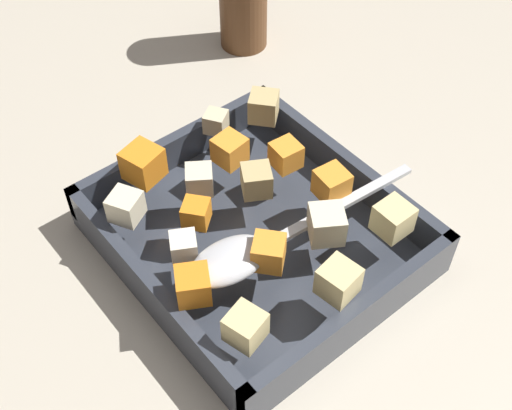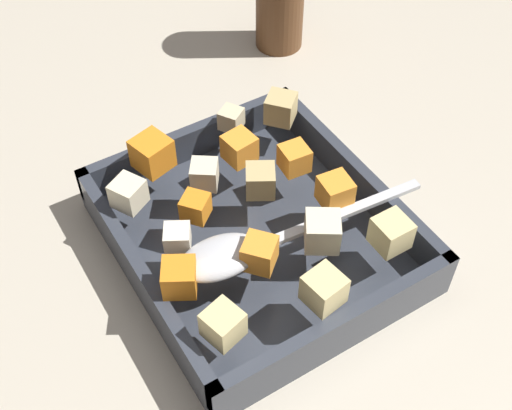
{
  "view_description": "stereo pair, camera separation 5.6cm",
  "coord_description": "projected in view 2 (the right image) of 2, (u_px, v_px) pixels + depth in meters",
  "views": [
    {
      "loc": [
        -0.31,
        0.25,
        0.54
      ],
      "look_at": [
        0.01,
        -0.02,
        0.06
      ],
      "focal_mm": 47.13,
      "sensor_mm": 36.0,
      "label": 1
    },
    {
      "loc": [
        -0.34,
        0.2,
        0.54
      ],
      "look_at": [
        0.01,
        -0.02,
        0.06
      ],
      "focal_mm": 47.13,
      "sensor_mm": 36.0,
      "label": 2
    }
  ],
  "objects": [
    {
      "name": "potato_chunk_back_center",
      "position": [
        128.0,
        194.0,
        0.64
      ],
      "size": [
        0.04,
        0.04,
        0.03
      ],
      "primitive_type": "cube",
      "rotation": [
        0.0,
        0.0,
        2.06
      ],
      "color": "beige",
      "rests_on": "baking_dish"
    },
    {
      "name": "potato_chunk_corner_ne",
      "position": [
        391.0,
        233.0,
        0.6
      ],
      "size": [
        0.03,
        0.03,
        0.03
      ],
      "primitive_type": "cube",
      "rotation": [
        0.0,
        0.0,
        4.71
      ],
      "color": "#E0CC89",
      "rests_on": "baking_dish"
    },
    {
      "name": "carrot_chunk_far_right",
      "position": [
        179.0,
        277.0,
        0.57
      ],
      "size": [
        0.04,
        0.04,
        0.03
      ],
      "primitive_type": "cube",
      "rotation": [
        0.0,
        0.0,
        4.19
      ],
      "color": "orange",
      "rests_on": "baking_dish"
    },
    {
      "name": "potato_chunk_under_handle",
      "position": [
        223.0,
        325.0,
        0.54
      ],
      "size": [
        0.03,
        0.03,
        0.03
      ],
      "primitive_type": "cube",
      "rotation": [
        0.0,
        0.0,
        0.27
      ],
      "color": "#E0CC89",
      "rests_on": "baking_dish"
    },
    {
      "name": "carrot_chunk_corner_se",
      "position": [
        195.0,
        207.0,
        0.63
      ],
      "size": [
        0.03,
        0.03,
        0.02
      ],
      "primitive_type": "cube",
      "rotation": [
        0.0,
        0.0,
        5.4
      ],
      "color": "orange",
      "rests_on": "baking_dish"
    },
    {
      "name": "carrot_chunk_near_right",
      "position": [
        259.0,
        253.0,
        0.59
      ],
      "size": [
        0.04,
        0.04,
        0.03
      ],
      "primitive_type": "cube",
      "rotation": [
        0.0,
        0.0,
        0.71
      ],
      "color": "orange",
      "rests_on": "baking_dish"
    },
    {
      "name": "carrot_chunk_far_left",
      "position": [
        294.0,
        158.0,
        0.67
      ],
      "size": [
        0.03,
        0.03,
        0.03
      ],
      "primitive_type": "cube",
      "rotation": [
        0.0,
        0.0,
        3.05
      ],
      "color": "orange",
      "rests_on": "baking_dish"
    },
    {
      "name": "potato_chunk_front_center",
      "position": [
        322.0,
        231.0,
        0.6
      ],
      "size": [
        0.04,
        0.04,
        0.03
      ],
      "primitive_type": "cube",
      "rotation": [
        0.0,
        0.0,
        2.57
      ],
      "color": "beige",
      "rests_on": "baking_dish"
    },
    {
      "name": "ground_plane",
      "position": [
        248.0,
        262.0,
        0.67
      ],
      "size": [
        4.0,
        4.0,
        0.0
      ],
      "primitive_type": "plane",
      "color": "#BCB29E"
    },
    {
      "name": "carrot_chunk_near_left",
      "position": [
        239.0,
        148.0,
        0.68
      ],
      "size": [
        0.03,
        0.03,
        0.03
      ],
      "primitive_type": "cube",
      "rotation": [
        0.0,
        0.0,
        4.85
      ],
      "color": "orange",
      "rests_on": "baking_dish"
    },
    {
      "name": "potato_chunk_near_spoon",
      "position": [
        324.0,
        289.0,
        0.56
      ],
      "size": [
        0.03,
        0.03,
        0.03
      ],
      "primitive_type": "cube",
      "rotation": [
        0.0,
        0.0,
        4.86
      ],
      "color": "#E0CC89",
      "rests_on": "baking_dish"
    },
    {
      "name": "potato_chunk_corner_nw",
      "position": [
        260.0,
        181.0,
        0.65
      ],
      "size": [
        0.04,
        0.04,
        0.03
      ],
      "primitive_type": "cube",
      "rotation": [
        0.0,
        0.0,
        5.76
      ],
      "color": "tan",
      "rests_on": "baking_dish"
    },
    {
      "name": "serving_spoon",
      "position": [
        234.0,
        252.0,
        0.6
      ],
      "size": [
        0.05,
        0.25,
        0.02
      ],
      "rotation": [
        0.0,
        0.0,
        4.63
      ],
      "color": "silver",
      "rests_on": "baking_dish"
    },
    {
      "name": "parsnip_chunk_rim_edge",
      "position": [
        177.0,
        239.0,
        0.6
      ],
      "size": [
        0.03,
        0.03,
        0.02
      ],
      "primitive_type": "cube",
      "rotation": [
        0.0,
        0.0,
        1.06
      ],
      "color": "silver",
      "rests_on": "baking_dish"
    },
    {
      "name": "potato_chunk_mid_left",
      "position": [
        281.0,
        108.0,
        0.72
      ],
      "size": [
        0.04,
        0.04,
        0.03
      ],
      "primitive_type": "cube",
      "rotation": [
        0.0,
        0.0,
        0.71
      ],
      "color": "tan",
      "rests_on": "baking_dish"
    },
    {
      "name": "carrot_chunk_corner_sw",
      "position": [
        152.0,
        153.0,
        0.67
      ],
      "size": [
        0.04,
        0.04,
        0.03
      ],
      "primitive_type": "cube",
      "rotation": [
        0.0,
        0.0,
        3.41
      ],
      "color": "orange",
      "rests_on": "baking_dish"
    },
    {
      "name": "carrot_chunk_heap_top",
      "position": [
        335.0,
        191.0,
        0.64
      ],
      "size": [
        0.03,
        0.03,
        0.03
      ],
      "primitive_type": "cube",
      "rotation": [
        0.0,
        0.0,
        3.03
      ],
      "color": "orange",
      "rests_on": "baking_dish"
    },
    {
      "name": "baking_dish",
      "position": [
        256.0,
        237.0,
        0.67
      ],
      "size": [
        0.29,
        0.26,
        0.05
      ],
      "color": "#333842",
      "rests_on": "ground_plane"
    },
    {
      "name": "potato_chunk_heap_side",
      "position": [
        231.0,
        119.0,
        0.71
      ],
      "size": [
        0.03,
        0.03,
        0.02
      ],
      "primitive_type": "cube",
      "rotation": [
        0.0,
        0.0,
        5.28
      ],
      "color": "beige",
      "rests_on": "baking_dish"
    },
    {
      "name": "parsnip_chunk_center",
      "position": [
        204.0,
        174.0,
        0.65
      ],
      "size": [
        0.04,
        0.04,
        0.03
      ],
      "primitive_type": "cube",
      "rotation": [
        0.0,
        0.0,
        5.68
      ],
      "color": "beige",
      "rests_on": "baking_dish"
    }
  ]
}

